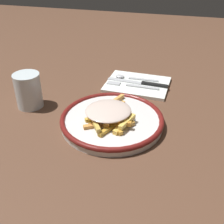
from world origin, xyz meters
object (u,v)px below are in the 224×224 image
at_px(fork, 132,86).
at_px(water_glass, 28,90).
at_px(knife, 143,83).
at_px(spoon, 129,78).
at_px(plate, 112,120).
at_px(fries_heap, 110,114).
at_px(napkin, 137,84).

height_order(fork, water_glass, water_glass).
relative_size(knife, spoon, 1.38).
xyz_separation_m(plate, spoon, (0.28, 0.01, -0.00)).
height_order(spoon, water_glass, water_glass).
height_order(fork, spoon, spoon).
bearing_deg(fork, water_glass, 123.84).
distance_m(plate, fries_heap, 0.03).
distance_m(fries_heap, spoon, 0.29).
bearing_deg(spoon, fries_heap, -178.74).
distance_m(plate, knife, 0.25).
height_order(fries_heap, spoon, fries_heap).
height_order(fries_heap, napkin, fries_heap).
relative_size(plate, fries_heap, 1.31).
relative_size(plate, spoon, 1.84).
bearing_deg(water_glass, knife, -55.51).
relative_size(plate, fork, 1.59).
xyz_separation_m(napkin, fork, (-0.03, 0.01, 0.01)).
bearing_deg(plate, napkin, -5.74).
bearing_deg(water_glass, napkin, -53.59).
distance_m(fries_heap, knife, 0.26).
bearing_deg(fries_heap, knife, -10.52).
xyz_separation_m(napkin, water_glass, (-0.21, 0.29, 0.05)).
bearing_deg(fork, spoon, 22.31).
distance_m(fork, knife, 0.04).
xyz_separation_m(fries_heap, knife, (0.26, -0.05, -0.03)).
xyz_separation_m(plate, knife, (0.25, -0.04, -0.00)).
relative_size(plate, napkin, 1.34).
height_order(napkin, knife, knife).
distance_m(knife, water_glass, 0.37).
bearing_deg(fork, napkin, -23.94).
bearing_deg(fork, knife, -50.18).
xyz_separation_m(fries_heap, fork, (0.23, -0.02, -0.03)).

